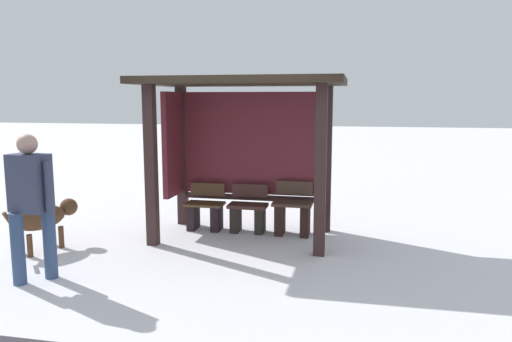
% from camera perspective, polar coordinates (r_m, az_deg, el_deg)
% --- Properties ---
extents(ground_plane, '(60.00, 60.00, 0.00)m').
position_cam_1_polar(ground_plane, '(7.15, -1.47, -7.75)').
color(ground_plane, white).
extents(bus_shelter, '(2.81, 1.72, 2.28)m').
position_cam_1_polar(bus_shelter, '(7.07, -1.92, 6.07)').
color(bus_shelter, '#362222').
rests_on(bus_shelter, ground).
extents(bench_left_inside, '(0.58, 0.36, 0.70)m').
position_cam_1_polar(bench_left_inside, '(7.55, -5.96, -4.76)').
color(bench_left_inside, '#513824').
rests_on(bench_left_inside, ground).
extents(bench_center_inside, '(0.58, 0.34, 0.71)m').
position_cam_1_polar(bench_center_inside, '(7.37, -0.93, -4.95)').
color(bench_center_inside, '#442823').
rests_on(bench_center_inside, ground).
extents(bench_right_inside, '(0.58, 0.40, 0.77)m').
position_cam_1_polar(bench_right_inside, '(7.24, 4.31, -5.01)').
color(bench_right_inside, '#473127').
rests_on(bench_right_inside, ground).
extents(person_walking, '(0.61, 0.40, 1.62)m').
position_cam_1_polar(person_walking, '(5.79, -24.83, -2.78)').
color(person_walking, '#3A3F59').
rests_on(person_walking, ground).
extents(dog, '(0.52, 1.02, 0.63)m').
position_cam_1_polar(dog, '(7.04, -23.44, -5.02)').
color(dog, '#51341F').
rests_on(dog, ground).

